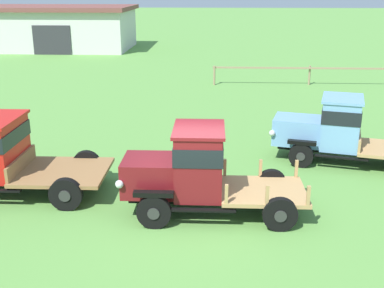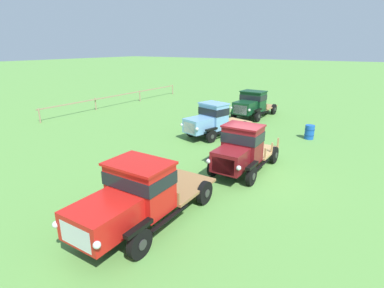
{
  "view_description": "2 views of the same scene",
  "coord_description": "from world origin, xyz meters",
  "px_view_note": "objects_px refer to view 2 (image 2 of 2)",
  "views": [
    {
      "loc": [
        0.59,
        -10.79,
        5.54
      ],
      "look_at": [
        -0.08,
        2.93,
        1.0
      ],
      "focal_mm": 45.0,
      "sensor_mm": 36.0,
      "label": 1
    },
    {
      "loc": [
        -11.77,
        -4.63,
        5.57
      ],
      "look_at": [
        -0.08,
        2.93,
        1.0
      ],
      "focal_mm": 28.0,
      "sensor_mm": 36.0,
      "label": 2
    }
  ],
  "objects_px": {
    "vintage_truck_second_in_line": "(135,195)",
    "vintage_truck_back_of_row": "(252,104)",
    "vintage_truck_midrow_center": "(241,149)",
    "oil_drum_beside_row": "(309,132)",
    "vintage_truck_far_side": "(212,120)"
  },
  "relations": [
    {
      "from": "vintage_truck_second_in_line",
      "to": "vintage_truck_back_of_row",
      "type": "distance_m",
      "value": 16.82
    },
    {
      "from": "vintage_truck_second_in_line",
      "to": "vintage_truck_far_side",
      "type": "bearing_deg",
      "value": 16.33
    },
    {
      "from": "vintage_truck_second_in_line",
      "to": "vintage_truck_back_of_row",
      "type": "height_order",
      "value": "vintage_truck_back_of_row"
    },
    {
      "from": "vintage_truck_far_side",
      "to": "vintage_truck_back_of_row",
      "type": "relative_size",
      "value": 1.01
    },
    {
      "from": "vintage_truck_far_side",
      "to": "oil_drum_beside_row",
      "type": "bearing_deg",
      "value": -62.14
    },
    {
      "from": "vintage_truck_midrow_center",
      "to": "vintage_truck_back_of_row",
      "type": "distance_m",
      "value": 11.47
    },
    {
      "from": "oil_drum_beside_row",
      "to": "vintage_truck_second_in_line",
      "type": "bearing_deg",
      "value": 169.44
    },
    {
      "from": "vintage_truck_second_in_line",
      "to": "vintage_truck_midrow_center",
      "type": "distance_m",
      "value": 5.86
    },
    {
      "from": "vintage_truck_second_in_line",
      "to": "vintage_truck_midrow_center",
      "type": "height_order",
      "value": "vintage_truck_midrow_center"
    },
    {
      "from": "vintage_truck_second_in_line",
      "to": "vintage_truck_midrow_center",
      "type": "relative_size",
      "value": 1.21
    },
    {
      "from": "vintage_truck_midrow_center",
      "to": "oil_drum_beside_row",
      "type": "relative_size",
      "value": 5.3
    },
    {
      "from": "vintage_truck_second_in_line",
      "to": "vintage_truck_far_side",
      "type": "xyz_separation_m",
      "value": [
        10.19,
        2.98,
        -0.02
      ]
    },
    {
      "from": "vintage_truck_back_of_row",
      "to": "vintage_truck_far_side",
      "type": "bearing_deg",
      "value": 179.09
    },
    {
      "from": "vintage_truck_second_in_line",
      "to": "vintage_truck_midrow_center",
      "type": "bearing_deg",
      "value": -9.82
    },
    {
      "from": "vintage_truck_back_of_row",
      "to": "vintage_truck_second_in_line",
      "type": "bearing_deg",
      "value": -170.13
    }
  ]
}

